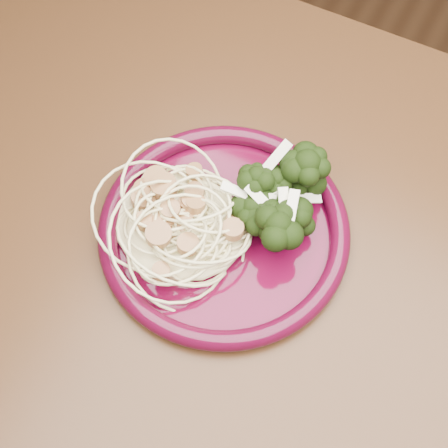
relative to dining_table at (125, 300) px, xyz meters
name	(u,v)px	position (x,y,z in m)	size (l,w,h in m)	color
dining_table	(125,300)	(0.00, 0.00, 0.00)	(1.20, 0.80, 0.75)	#472814
dinner_plate	(224,230)	(0.08, 0.07, 0.11)	(0.31, 0.31, 0.02)	#47041D
spaghetti_pile	(179,220)	(0.04, 0.06, 0.12)	(0.13, 0.12, 0.03)	#FAEFAD
scallop_cluster	(177,201)	(0.04, 0.06, 0.15)	(0.12, 0.12, 0.04)	#AC7948
broccoli_pile	(280,224)	(0.13, 0.09, 0.13)	(0.09, 0.14, 0.05)	black
onion_garnish	(283,207)	(0.13, 0.09, 0.16)	(0.06, 0.09, 0.05)	white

